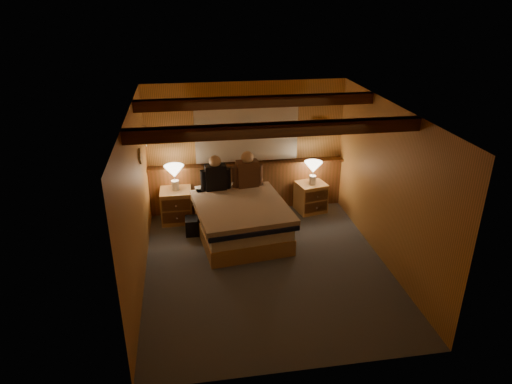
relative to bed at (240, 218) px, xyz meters
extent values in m
plane|color=#484E56|center=(0.27, -1.00, -0.33)|extent=(4.20, 4.20, 0.00)
plane|color=#DF9A53|center=(0.27, -1.00, 2.07)|extent=(4.20, 4.20, 0.00)
plane|color=#DE974F|center=(0.27, 1.10, 0.87)|extent=(3.60, 0.00, 3.60)
plane|color=#DE974F|center=(-1.53, -1.00, 0.87)|extent=(0.00, 4.20, 4.20)
plane|color=#DE974F|center=(2.07, -1.00, 0.87)|extent=(0.00, 4.20, 4.20)
plane|color=#DE974F|center=(0.27, -3.10, 0.87)|extent=(3.60, 0.00, 3.60)
cube|color=brown|center=(0.27, 1.04, 0.12)|extent=(3.60, 0.12, 0.90)
cube|color=brown|center=(0.27, 0.98, 0.59)|extent=(3.60, 0.22, 0.04)
cylinder|color=#4F2F13|center=(0.27, 1.02, 1.72)|extent=(2.10, 0.05, 0.05)
sphere|color=#4F2F13|center=(-0.78, 1.02, 1.72)|extent=(0.08, 0.08, 0.08)
sphere|color=#4F2F13|center=(1.32, 1.02, 1.72)|extent=(0.08, 0.08, 0.08)
cube|color=white|center=(0.27, 1.03, 1.17)|extent=(1.85, 0.08, 1.05)
cube|color=#4F2F13|center=(0.27, -1.60, 1.98)|extent=(3.60, 0.15, 0.16)
cube|color=#4F2F13|center=(0.27, -0.10, 1.98)|extent=(3.60, 0.15, 0.16)
cylinder|color=silver|center=(-1.47, 0.60, 1.42)|extent=(0.03, 0.55, 0.03)
torus|color=silver|center=(-1.44, 0.45, 1.30)|extent=(0.01, 0.21, 0.21)
torus|color=silver|center=(-1.44, 0.68, 1.30)|extent=(0.01, 0.21, 0.21)
cube|color=tan|center=(1.62, 1.08, 1.22)|extent=(0.30, 0.03, 0.25)
cube|color=#EBE6C1|center=(1.62, 1.07, 1.22)|extent=(0.24, 0.01, 0.19)
cube|color=#B7804E|center=(0.00, 0.02, -0.19)|extent=(1.56, 1.95, 0.27)
cube|color=white|center=(0.00, 0.02, 0.05)|extent=(1.52, 1.91, 0.22)
cube|color=black|center=(0.03, -0.21, 0.19)|extent=(1.58, 1.60, 0.07)
cube|color=pink|center=(0.01, -0.09, 0.25)|extent=(1.64, 1.79, 0.11)
cube|color=white|center=(-0.43, 0.67, 0.23)|extent=(0.57, 0.37, 0.14)
cube|color=white|center=(0.25, 0.75, 0.23)|extent=(0.57, 0.37, 0.14)
cube|color=#B7804E|center=(-1.06, 0.74, -0.03)|extent=(0.55, 0.49, 0.60)
cube|color=brown|center=(-1.06, 0.50, 0.09)|extent=(0.49, 0.02, 0.21)
cube|color=brown|center=(-1.06, 0.50, -0.15)|extent=(0.49, 0.02, 0.21)
cylinder|color=silver|center=(-1.06, 0.50, 0.09)|extent=(0.03, 0.03, 0.03)
cylinder|color=silver|center=(-1.06, 0.50, -0.15)|extent=(0.03, 0.03, 0.03)
cube|color=#B7804E|center=(1.43, 0.75, -0.05)|extent=(0.59, 0.55, 0.56)
cube|color=brown|center=(1.48, 0.54, 0.06)|extent=(0.45, 0.11, 0.20)
cube|color=brown|center=(1.48, 0.54, -0.16)|extent=(0.45, 0.11, 0.20)
cylinder|color=silver|center=(1.48, 0.54, 0.06)|extent=(0.04, 0.04, 0.03)
cylinder|color=silver|center=(1.48, 0.54, -0.16)|extent=(0.04, 0.04, 0.03)
cylinder|color=white|center=(-1.05, 0.76, 0.36)|extent=(0.13, 0.13, 0.17)
cylinder|color=silver|center=(-1.05, 0.76, 0.47)|extent=(0.02, 0.02, 0.10)
cone|color=#FFEFC6|center=(-1.05, 0.76, 0.62)|extent=(0.34, 0.34, 0.21)
cylinder|color=white|center=(1.44, 0.72, 0.31)|extent=(0.13, 0.13, 0.16)
cylinder|color=silver|center=(1.44, 0.72, 0.42)|extent=(0.02, 0.02, 0.09)
cone|color=#FFEFC6|center=(1.44, 0.72, 0.56)|extent=(0.33, 0.33, 0.20)
cube|color=black|center=(-0.34, 0.61, 0.51)|extent=(0.38, 0.23, 0.48)
cylinder|color=black|center=(-0.55, 0.59, 0.47)|extent=(0.11, 0.11, 0.38)
cylinder|color=black|center=(-0.14, 0.62, 0.47)|extent=(0.11, 0.11, 0.38)
sphere|color=#D6AB80|center=(-0.34, 0.61, 0.82)|extent=(0.21, 0.21, 0.21)
cube|color=#4F301F|center=(0.22, 0.66, 0.52)|extent=(0.40, 0.26, 0.50)
cylinder|color=#4F301F|center=(0.01, 0.63, 0.48)|extent=(0.12, 0.12, 0.40)
cylinder|color=#4F301F|center=(0.44, 0.68, 0.48)|extent=(0.12, 0.12, 0.40)
sphere|color=#D6AB80|center=(0.22, 0.66, 0.84)|extent=(0.22, 0.22, 0.22)
cube|color=black|center=(-0.67, 0.20, -0.18)|extent=(0.49, 0.30, 0.29)
cylinder|color=black|center=(-0.67, 0.20, -0.02)|extent=(0.08, 0.29, 0.08)
camera|label=1|loc=(-0.82, -6.76, 3.51)|focal=32.00mm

